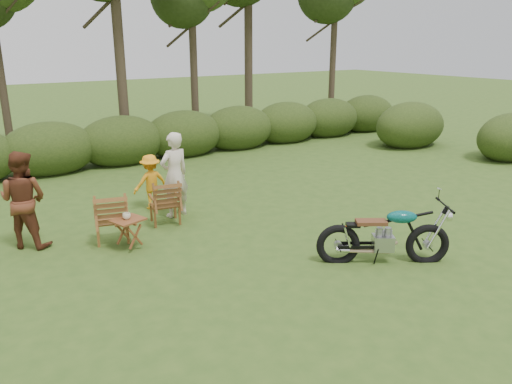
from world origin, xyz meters
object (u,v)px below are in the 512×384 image
adult_a (176,215)px  adult_b (30,246)px  motorcycle (381,261)px  lawn_chair_right (166,223)px  lawn_chair_left (114,241)px  cup (127,216)px  child (152,208)px  side_table (129,234)px

adult_a → adult_b: 2.82m
motorcycle → lawn_chair_right: 4.24m
lawn_chair_right → lawn_chair_left: lawn_chair_left is taller
cup → adult_a: 1.89m
cup → adult_a: adult_a is taller
lawn_chair_left → cup: bearing=119.3°
motorcycle → adult_b: adult_b is taller
cup → adult_b: bearing=142.3°
adult_b → motorcycle: bearing=-178.0°
lawn_chair_right → adult_a: bearing=-129.7°
motorcycle → lawn_chair_left: (-3.36, 3.29, 0.00)m
motorcycle → child: (-2.07, 4.61, 0.00)m
lawn_chair_right → cup: size_ratio=6.55×
lawn_chair_right → side_table: side_table is taller
motorcycle → lawn_chair_right: bearing=154.3°
cup → child: cup is taller
motorcycle → lawn_chair_right: size_ratio=2.29×
child → lawn_chair_left: bearing=44.3°
side_table → adult_b: 1.82m
cup → adult_b: size_ratio=0.08×
lawn_chair_left → cup: (0.12, -0.48, 0.60)m
side_table → adult_a: (1.40, 1.12, -0.27)m
cup → child: size_ratio=0.12×
motorcycle → lawn_chair_left: 4.70m
lawn_chair_left → side_table: side_table is taller
motorcycle → side_table: (-3.23, 2.79, 0.27)m
child → side_table: bearing=56.1°
adult_a → child: 0.74m
motorcycle → lawn_chair_right: (-2.19, 3.62, 0.00)m
motorcycle → lawn_chair_left: size_ratio=2.19×
adult_a → cup: bearing=28.9°
motorcycle → lawn_chair_left: motorcycle is taller
cup → child: bearing=56.9°
lawn_chair_left → cup: size_ratio=6.85×
side_table → lawn_chair_right: bearing=38.7°
motorcycle → cup: size_ratio=14.98×
motorcycle → child: 5.05m
side_table → cup: (-0.01, 0.01, 0.32)m
lawn_chair_right → side_table: 1.36m
side_table → cup: bearing=130.7°
lawn_chair_right → side_table: bearing=50.8°
lawn_chair_right → lawn_chair_left: 1.21m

